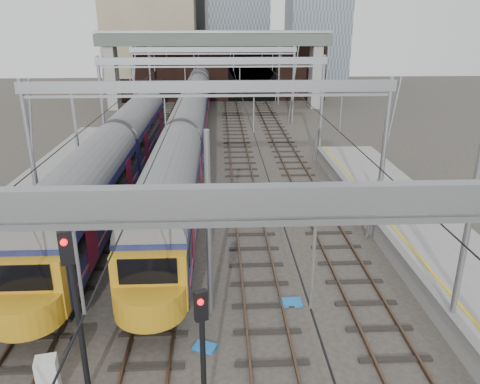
{
  "coord_description": "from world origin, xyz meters",
  "views": [
    {
      "loc": [
        0.41,
        -13.08,
        10.35
      ],
      "look_at": [
        1.4,
        8.53,
        2.4
      ],
      "focal_mm": 35.0,
      "sensor_mm": 36.0,
      "label": 1
    }
  ],
  "objects_px": {
    "signal_near_left": "(75,295)",
    "relay_cabinet": "(48,376)",
    "signal_near_centre": "(202,344)",
    "train_second": "(117,156)",
    "train_main": "(193,111)"
  },
  "relations": [
    {
      "from": "signal_near_left",
      "to": "relay_cabinet",
      "type": "bearing_deg",
      "value": 165.39
    },
    {
      "from": "signal_near_centre",
      "to": "train_second",
      "type": "bearing_deg",
      "value": 83.97
    },
    {
      "from": "train_second",
      "to": "relay_cabinet",
      "type": "xyz_separation_m",
      "value": [
        1.29,
        -17.44,
        -1.79
      ]
    },
    {
      "from": "train_main",
      "to": "signal_near_centre",
      "type": "bearing_deg",
      "value": -86.81
    },
    {
      "from": "train_main",
      "to": "signal_near_centre",
      "type": "relative_size",
      "value": 13.87
    },
    {
      "from": "train_second",
      "to": "signal_near_centre",
      "type": "distance_m",
      "value": 19.91
    },
    {
      "from": "relay_cabinet",
      "to": "train_second",
      "type": "bearing_deg",
      "value": 82.75
    },
    {
      "from": "signal_near_centre",
      "to": "relay_cabinet",
      "type": "distance_m",
      "value": 5.35
    },
    {
      "from": "train_second",
      "to": "signal_near_centre",
      "type": "height_order",
      "value": "train_second"
    },
    {
      "from": "train_main",
      "to": "signal_near_left",
      "type": "bearing_deg",
      "value": -92.83
    },
    {
      "from": "train_main",
      "to": "signal_near_centre",
      "type": "xyz_separation_m",
      "value": [
        1.92,
        -34.37,
        0.42
      ]
    },
    {
      "from": "signal_near_centre",
      "to": "relay_cabinet",
      "type": "height_order",
      "value": "signal_near_centre"
    },
    {
      "from": "relay_cabinet",
      "to": "signal_near_left",
      "type": "bearing_deg",
      "value": -8.75
    },
    {
      "from": "train_second",
      "to": "signal_near_left",
      "type": "bearing_deg",
      "value": -82.21
    },
    {
      "from": "relay_cabinet",
      "to": "train_main",
      "type": "bearing_deg",
      "value": 73.79
    }
  ]
}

